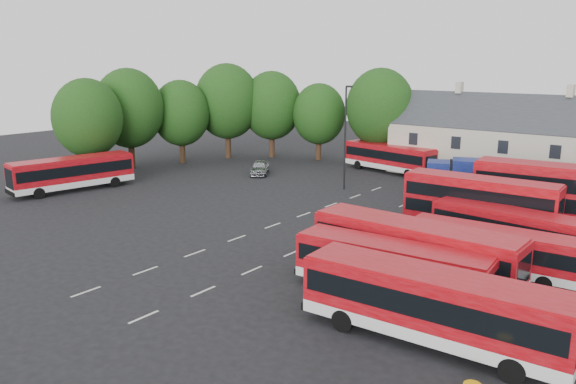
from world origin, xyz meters
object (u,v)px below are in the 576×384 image
object	(u,v)px
bus_west	(72,171)
silver_car	(260,168)
bus_row_a	(432,302)
bus_dd_south	(480,203)
box_truck	(472,176)
lamppost	(345,135)

from	to	relation	value
bus_west	silver_car	world-z (taller)	bus_west
bus_row_a	bus_dd_south	distance (m)	17.16
bus_dd_south	box_truck	world-z (taller)	bus_dd_south
bus_dd_south	silver_car	xyz separation A→B (m)	(-27.06, 7.45, -1.69)
lamppost	bus_west	bearing A→B (deg)	-140.52
box_truck	lamppost	size ratio (longest dim) A/B	0.82
bus_west	silver_car	bearing A→B (deg)	-17.54
bus_row_a	bus_west	world-z (taller)	bus_row_a
bus_west	silver_car	size ratio (longest dim) A/B	2.60
bus_row_a	bus_dd_south	size ratio (longest dim) A/B	1.12
box_truck	bus_row_a	bearing A→B (deg)	-95.21
bus_row_a	lamppost	bearing A→B (deg)	126.37
bus_row_a	box_truck	xyz separation A→B (m)	(-8.81, 28.51, -0.07)
bus_row_a	box_truck	world-z (taller)	box_truck
box_truck	lamppost	xyz separation A→B (m)	(-10.85, -4.81, 3.41)
silver_car	box_truck	bearing A→B (deg)	-23.32
box_truck	lamppost	distance (m)	12.35
bus_dd_south	lamppost	bearing A→B (deg)	153.66
bus_row_a	bus_dd_south	world-z (taller)	bus_dd_south
silver_car	lamppost	xyz separation A→B (m)	(11.33, -0.44, 4.58)
bus_west	box_truck	world-z (taller)	box_truck
bus_row_a	silver_car	world-z (taller)	bus_row_a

